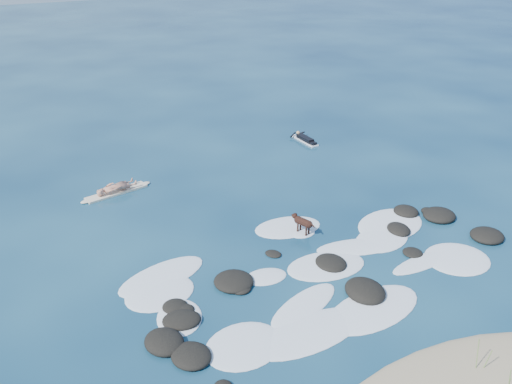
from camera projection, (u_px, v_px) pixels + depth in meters
ground at (306, 254)px, 21.29m from camera, size 160.00×160.00×0.00m
dune_grass at (503, 382)px, 14.57m from camera, size 4.10×1.73×1.18m
reef_rocks at (336, 269)px, 20.19m from camera, size 14.80×6.72×0.54m
breaking_foam at (319, 274)px, 20.11m from camera, size 13.34×8.20×0.12m
standing_surfer_rig at (115, 178)px, 25.73m from camera, size 3.47×1.24×1.99m
paddling_surfer_rig at (305, 139)px, 32.14m from camera, size 1.03×2.28×0.40m
dog at (302, 222)px, 22.49m from camera, size 0.57×1.20×0.79m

